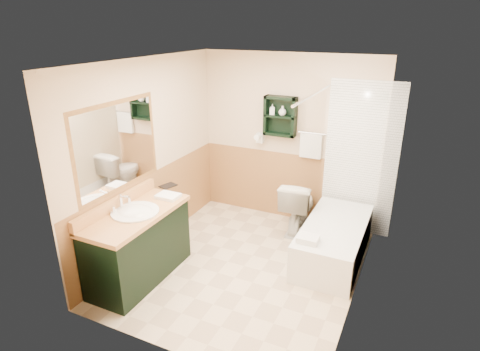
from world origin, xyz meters
name	(u,v)px	position (x,y,z in m)	size (l,w,h in m)	color
floor	(244,266)	(0.00, 0.00, 0.00)	(3.00, 3.00, 0.00)	beige
back_wall	(289,139)	(0.00, 1.52, 1.20)	(2.60, 0.04, 2.40)	beige
left_wall	(147,158)	(-1.32, 0.00, 1.20)	(0.04, 3.00, 2.40)	beige
right_wall	(367,194)	(1.32, 0.00, 1.20)	(0.04, 3.00, 2.40)	beige
ceiling	(245,59)	(0.00, 0.00, 2.42)	(2.60, 3.00, 0.04)	white
wainscot_left	(154,209)	(-1.29, 0.00, 0.50)	(2.98, 2.98, 1.00)	#B7834A
wainscot_back	(286,186)	(0.00, 1.49, 0.50)	(2.58, 2.58, 1.00)	#B7834A
mirror_frame	(118,147)	(-1.27, -0.55, 1.50)	(1.30, 1.30, 1.00)	olive
mirror_glass	(118,147)	(-1.27, -0.55, 1.50)	(1.20, 1.20, 0.90)	white
tile_right	(372,182)	(1.28, 0.75, 1.05)	(1.50, 1.50, 2.10)	white
tile_back	(360,160)	(1.03, 1.48, 1.05)	(0.95, 0.95, 2.10)	white
tile_accent	(381,108)	(1.27, 0.75, 1.90)	(1.50, 1.50, 0.10)	#154A26
wall_shelf	(280,116)	(-0.10, 1.41, 1.55)	(0.45, 0.15, 0.55)	black
hair_dryer	(260,138)	(-0.40, 1.43, 1.20)	(0.10, 0.24, 0.18)	white
towel_bar	(312,133)	(0.35, 1.45, 1.35)	(0.40, 0.06, 0.40)	white
curtain_rod	(314,94)	(0.53, 0.75, 2.00)	(0.03, 0.03, 1.60)	silver
shower_curtain	(313,160)	(0.53, 0.92, 1.15)	(1.05, 1.05, 1.70)	#BEB38F
vanity	(139,245)	(-0.99, -0.69, 0.41)	(0.59, 1.30, 0.83)	black
bathtub	(334,241)	(0.93, 0.64, 0.23)	(0.70, 1.50, 0.47)	white
toilet	(298,206)	(0.30, 1.16, 0.37)	(0.42, 0.76, 0.74)	white
counter_towel	(168,196)	(-0.89, -0.21, 0.85)	(0.26, 0.21, 0.04)	white
vanity_book	(164,178)	(-1.16, 0.09, 0.93)	(0.15, 0.02, 0.20)	black
tub_towel	(308,239)	(0.74, 0.10, 0.50)	(0.23, 0.19, 0.07)	white
soap_bottle_a	(272,112)	(-0.22, 1.40, 1.60)	(0.07, 0.15, 0.07)	white
soap_bottle_b	(283,112)	(-0.07, 1.40, 1.62)	(0.10, 0.13, 0.10)	white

